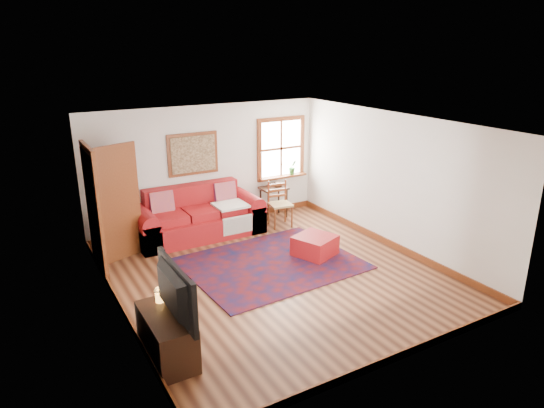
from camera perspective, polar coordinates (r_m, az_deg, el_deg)
ground at (r=8.13m, az=0.30°, el=-8.25°), size 5.50×5.50×0.00m
room_envelope at (r=7.55m, az=0.26°, el=3.08°), size 5.04×5.54×2.52m
window at (r=10.76m, az=1.25°, el=5.85°), size 1.18×0.20×1.38m
doorway at (r=8.58m, az=-18.76°, el=-0.08°), size 0.89×1.08×2.14m
framed_artwork at (r=9.82m, az=-9.27°, el=5.82°), size 1.05×0.07×0.85m
persian_rug at (r=8.48m, az=-0.05°, el=-6.98°), size 2.97×2.43×0.02m
red_leather_sofa at (r=9.72m, az=-8.68°, el=-1.82°), size 2.50×1.03×0.98m
red_ottoman at (r=8.77m, az=5.06°, el=-4.92°), size 0.84×0.84×0.37m
side_table at (r=10.55m, az=0.20°, el=1.34°), size 0.56×0.42×0.68m
ladder_back_chair at (r=10.08m, az=0.86°, el=0.25°), size 0.50×0.48×0.94m
media_cabinet at (r=6.18m, az=-12.29°, el=-14.94°), size 0.47×1.04×0.57m
television at (r=5.80m, az=-12.24°, el=-10.18°), size 0.15×1.16×0.67m
candle_hurricane at (r=6.29m, az=-13.07°, el=-10.44°), size 0.12×0.12×0.18m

